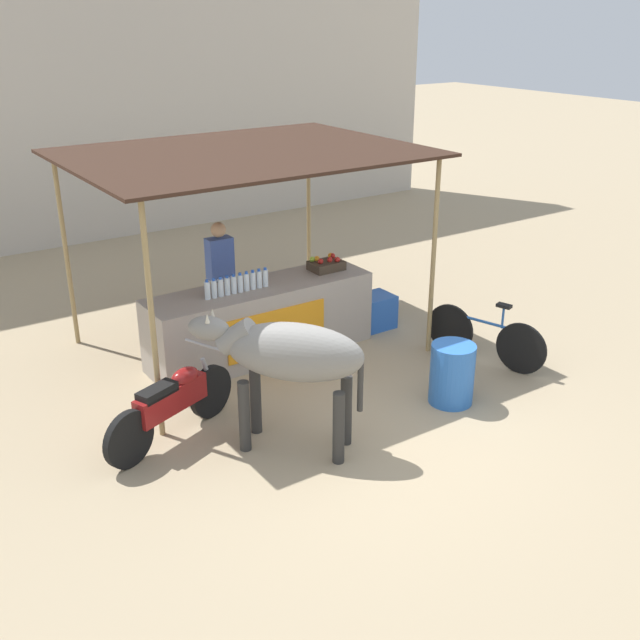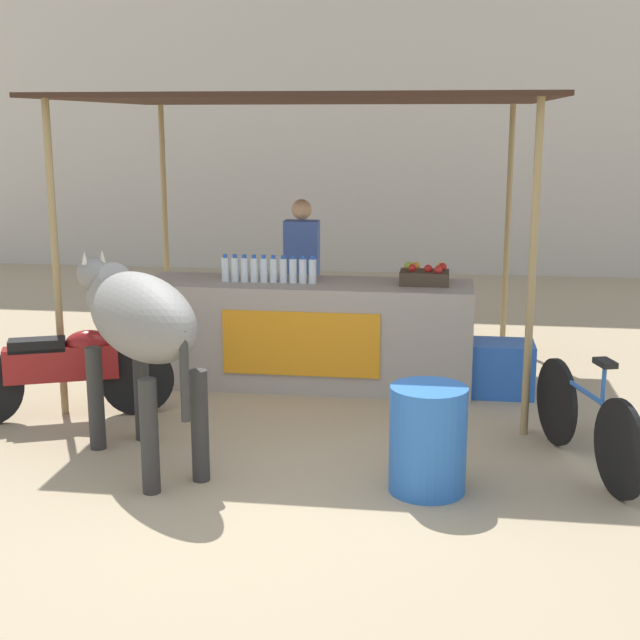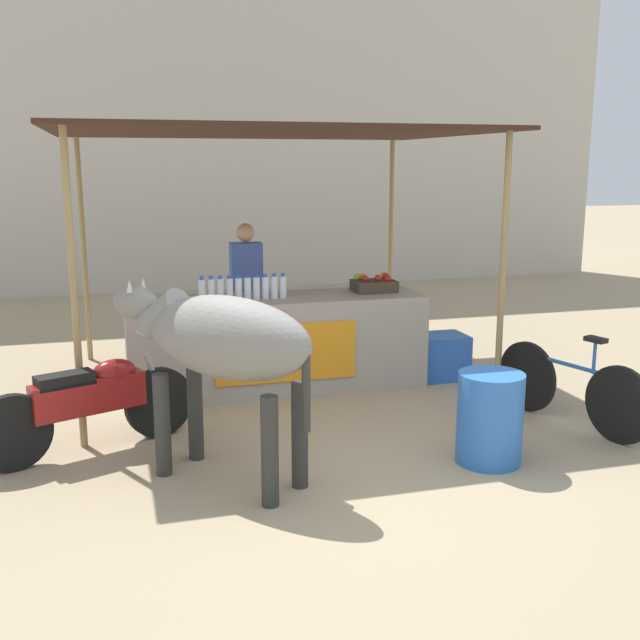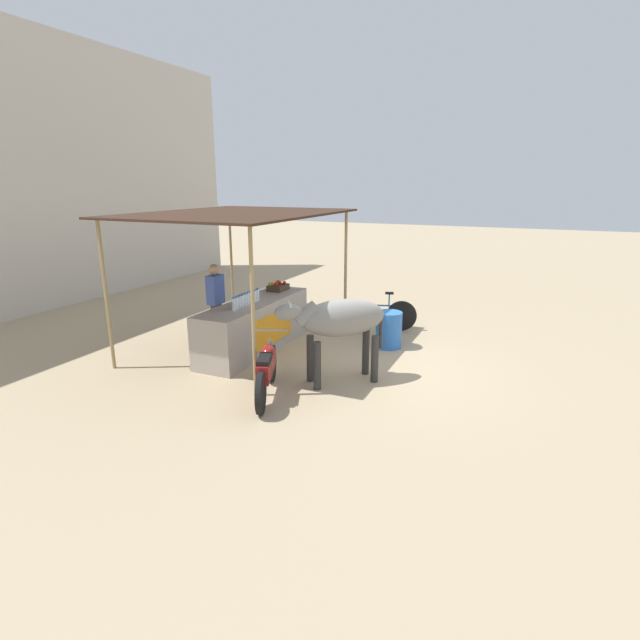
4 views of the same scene
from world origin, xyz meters
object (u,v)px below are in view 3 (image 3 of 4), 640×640
at_px(water_barrel, 490,418).
at_px(cow, 221,343).
at_px(fruit_crate, 374,285).
at_px(motorcycle_parked, 92,401).
at_px(bicycle_leaning, 571,388).
at_px(vendor_behind_counter, 247,296).
at_px(stall_counter, 277,343).
at_px(cooler_box, 438,357).

bearing_deg(water_barrel, cow, 173.01).
relative_size(fruit_crate, motorcycle_parked, 0.26).
bearing_deg(fruit_crate, water_barrel, -87.63).
height_order(water_barrel, cow, cow).
relative_size(motorcycle_parked, bicycle_leaning, 1.06).
bearing_deg(cow, vendor_behind_counter, 76.19).
relative_size(cow, bicycle_leaning, 1.00).
xyz_separation_m(stall_counter, motorcycle_parked, (-1.80, -1.29, -0.05)).
bearing_deg(cow, stall_counter, 67.34).
bearing_deg(water_barrel, cooler_box, 75.32).
height_order(vendor_behind_counter, bicycle_leaning, vendor_behind_counter).
relative_size(vendor_behind_counter, cooler_box, 2.75).
bearing_deg(bicycle_leaning, motorcycle_parked, 172.87).
bearing_deg(vendor_behind_counter, bicycle_leaning, -46.43).
bearing_deg(cooler_box, motorcycle_parked, -161.49).
bearing_deg(stall_counter, motorcycle_parked, -144.51).
xyz_separation_m(stall_counter, cooler_box, (1.75, -0.10, -0.24)).
bearing_deg(cooler_box, fruit_crate, 167.21).
height_order(stall_counter, water_barrel, stall_counter).
height_order(cooler_box, bicycle_leaning, bicycle_leaning).
bearing_deg(water_barrel, vendor_behind_counter, 113.37).
height_order(stall_counter, vendor_behind_counter, vendor_behind_counter).
height_order(fruit_crate, vendor_behind_counter, vendor_behind_counter).
height_order(fruit_crate, water_barrel, fruit_crate).
relative_size(fruit_crate, bicycle_leaning, 0.28).
bearing_deg(water_barrel, stall_counter, 116.44).
xyz_separation_m(fruit_crate, bicycle_leaning, (1.19, -1.85, -0.68)).
height_order(motorcycle_parked, bicycle_leaning, motorcycle_parked).
bearing_deg(cow, motorcycle_parked, 139.39).
xyz_separation_m(fruit_crate, motorcycle_parked, (-2.87, -1.35, -0.61)).
xyz_separation_m(stall_counter, water_barrel, (1.16, -2.34, -0.12)).
bearing_deg(bicycle_leaning, fruit_crate, 122.66).
height_order(stall_counter, cooler_box, stall_counter).
xyz_separation_m(cooler_box, cow, (-2.62, -1.99, 0.79)).
distance_m(cooler_box, water_barrel, 2.32).
relative_size(cooler_box, cow, 0.38).
bearing_deg(vendor_behind_counter, cooler_box, -23.87).
distance_m(vendor_behind_counter, bicycle_leaning, 3.55).
height_order(cow, bicycle_leaning, cow).
relative_size(water_barrel, cow, 0.45).
bearing_deg(cow, fruit_crate, 47.97).
bearing_deg(bicycle_leaning, cow, -174.63).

